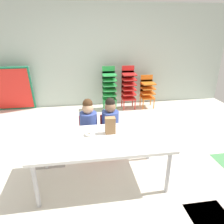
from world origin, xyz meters
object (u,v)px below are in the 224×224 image
Objects in this scene: seated_child_near_camera at (88,122)px; paper_plate_near_edge at (88,135)px; folded_activity_table at (13,89)px; paper_bag_brown at (110,125)px; kid_chair_orange_stack at (147,89)px; craft_table at (101,142)px; kid_chair_red_stack at (128,85)px; donut_powdered_on_plate at (88,134)px; kid_chair_green_stack at (109,86)px; seated_child_middle_seat at (110,121)px.

seated_child_near_camera reaches higher than paper_plate_near_edge.
paper_bag_brown is (1.94, -2.68, 0.18)m from folded_activity_table.
kid_chair_orange_stack is at bearing 51.43° from seated_child_near_camera.
kid_chair_orange_stack is at bearing 61.17° from craft_table.
kid_chair_red_stack is 9.61× the size of donut_powdered_on_plate.
craft_table is 0.25m from paper_bag_brown.
craft_table is at bearing -34.96° from donut_powdered_on_plate.
kid_chair_green_stack is at bearing 179.97° from kid_chair_orange_stack.
folded_activity_table is at bearing 121.28° from donut_powdered_on_plate.
craft_table is 0.19m from paper_plate_near_edge.
paper_bag_brown is 1.22× the size of paper_plate_near_edge.
seated_child_middle_seat is at bearing 56.36° from donut_powdered_on_plate.
folded_activity_table is at bearing 176.12° from kid_chair_orange_stack.
kid_chair_green_stack is 2.28m from folded_activity_table.
kid_chair_green_stack is at bearing 82.24° from paper_bag_brown.
kid_chair_green_stack reaches higher than craft_table.
paper_plate_near_edge is (-1.58, -2.50, 0.16)m from kid_chair_orange_stack.
seated_child_middle_seat is 0.88× the size of kid_chair_red_stack.
craft_table is 15.53× the size of donut_powdered_on_plate.
kid_chair_green_stack is 2.57m from paper_plate_near_edge.
kid_chair_green_stack is (0.60, 1.95, 0.02)m from seated_child_near_camera.
folded_activity_table reaches higher than kid_chair_red_stack.
craft_table is 2.97m from kid_chair_orange_stack.
donut_powdered_on_plate is (-0.29, -0.03, -0.09)m from paper_bag_brown.
kid_chair_orange_stack is at bearing -3.88° from folded_activity_table.
donut_powdered_on_plate is (-1.10, -2.50, 0.05)m from kid_chair_red_stack.
craft_table is at bearing -34.96° from paper_plate_near_edge.
folded_activity_table is at bearing 122.56° from craft_table.
kid_chair_green_stack reaches higher than donut_powdered_on_plate.
folded_activity_table reaches higher than kid_chair_green_stack.
kid_chair_red_stack is (1.07, 1.95, 0.02)m from seated_child_near_camera.
seated_child_near_camera is at bearing -118.81° from kid_chair_red_stack.
folded_activity_table is at bearing 125.84° from paper_bag_brown.
paper_bag_brown is at bearing 45.78° from craft_table.
craft_table is 2.77m from kid_chair_red_stack.
craft_table is 0.20m from donut_powdered_on_plate.
craft_table is 0.68m from seated_child_middle_seat.
craft_table is at bearing -57.44° from folded_activity_table.
seated_child_near_camera is 2.50m from kid_chair_orange_stack.
folded_activity_table is (-2.01, 2.17, -0.02)m from seated_child_middle_seat.
seated_child_middle_seat is (0.34, -0.00, 0.00)m from seated_child_near_camera.
kid_chair_red_stack is at bearing 69.97° from craft_table.
seated_child_middle_seat is at bearing 56.36° from paper_plate_near_edge.
seated_child_near_camera reaches higher than kid_chair_orange_stack.
paper_bag_brown reaches higher than craft_table.
folded_activity_table is (-3.23, 0.22, 0.08)m from kid_chair_orange_stack.
donut_powdered_on_plate is (-1.58, -2.50, 0.18)m from kid_chair_orange_stack.
seated_child_near_camera is 2.23m from kid_chair_red_stack.
craft_table is 7.64× the size of paper_bag_brown.
kid_chair_orange_stack is at bearing 57.62° from donut_powdered_on_plate.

